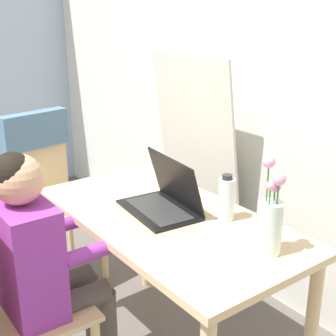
{
  "coord_description": "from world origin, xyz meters",
  "views": [
    {
      "loc": [
        1.64,
        0.42,
        1.51
      ],
      "look_at": [
        0.2,
        1.5,
        0.89
      ],
      "focal_mm": 50.0,
      "sensor_mm": 36.0,
      "label": 1
    }
  ],
  "objects_px": {
    "chair_occupied": "(11,306)",
    "person_seated": "(39,254)",
    "chair_spare": "(45,171)",
    "flower_vase": "(270,220)",
    "laptop": "(165,198)",
    "water_bottle": "(226,199)"
  },
  "relations": [
    {
      "from": "chair_occupied",
      "to": "person_seated",
      "type": "distance_m",
      "value": 0.21
    },
    {
      "from": "chair_occupied",
      "to": "chair_spare",
      "type": "bearing_deg",
      "value": -29.61
    },
    {
      "from": "chair_occupied",
      "to": "chair_spare",
      "type": "distance_m",
      "value": 1.06
    },
    {
      "from": "person_seated",
      "to": "flower_vase",
      "type": "xyz_separation_m",
      "value": [
        0.56,
        0.6,
        0.18
      ]
    },
    {
      "from": "chair_spare",
      "to": "flower_vase",
      "type": "distance_m",
      "value": 1.49
    },
    {
      "from": "flower_vase",
      "to": "chair_occupied",
      "type": "bearing_deg",
      "value": -127.42
    },
    {
      "from": "chair_occupied",
      "to": "flower_vase",
      "type": "relative_size",
      "value": 2.73
    },
    {
      "from": "laptop",
      "to": "chair_occupied",
      "type": "bearing_deg",
      "value": -88.82
    },
    {
      "from": "flower_vase",
      "to": "water_bottle",
      "type": "bearing_deg",
      "value": 166.42
    },
    {
      "from": "chair_spare",
      "to": "water_bottle",
      "type": "xyz_separation_m",
      "value": [
        1.18,
        0.27,
        0.16
      ]
    },
    {
      "from": "chair_occupied",
      "to": "chair_spare",
      "type": "relative_size",
      "value": 0.99
    },
    {
      "from": "chair_spare",
      "to": "laptop",
      "type": "xyz_separation_m",
      "value": [
        0.96,
        0.14,
        0.12
      ]
    },
    {
      "from": "laptop",
      "to": "water_bottle",
      "type": "distance_m",
      "value": 0.26
    },
    {
      "from": "laptop",
      "to": "chair_spare",
      "type": "bearing_deg",
      "value": -165.89
    },
    {
      "from": "laptop",
      "to": "water_bottle",
      "type": "bearing_deg",
      "value": 38.36
    },
    {
      "from": "person_seated",
      "to": "laptop",
      "type": "distance_m",
      "value": 0.55
    },
    {
      "from": "chair_spare",
      "to": "chair_occupied",
      "type": "bearing_deg",
      "value": -129.15
    },
    {
      "from": "chair_occupied",
      "to": "laptop",
      "type": "distance_m",
      "value": 0.72
    },
    {
      "from": "chair_spare",
      "to": "water_bottle",
      "type": "relative_size",
      "value": 5.11
    },
    {
      "from": "chair_occupied",
      "to": "person_seated",
      "type": "height_order",
      "value": "person_seated"
    },
    {
      "from": "person_seated",
      "to": "water_bottle",
      "type": "bearing_deg",
      "value": -111.64
    },
    {
      "from": "chair_spare",
      "to": "flower_vase",
      "type": "bearing_deg",
      "value": -91.15
    }
  ]
}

